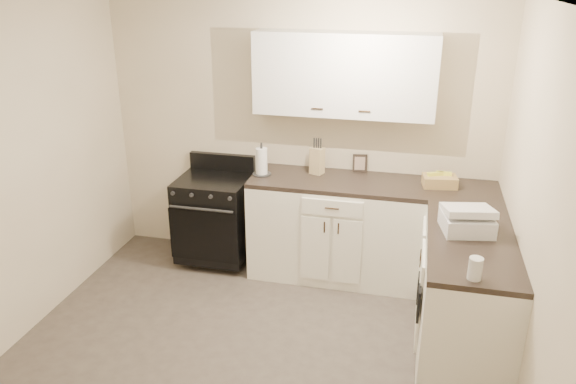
% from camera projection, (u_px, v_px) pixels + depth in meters
% --- Properties ---
extents(floor, '(3.60, 3.60, 0.00)m').
position_uv_depth(floor, '(244.00, 368.00, 4.04)').
color(floor, '#473F38').
rests_on(floor, ground).
extents(ceiling, '(3.60, 3.60, 0.00)m').
position_uv_depth(ceiling, '(231.00, 2.00, 3.11)').
color(ceiling, white).
rests_on(ceiling, wall_back).
extents(wall_back, '(3.60, 0.00, 3.60)m').
position_uv_depth(wall_back, '(299.00, 134.00, 5.20)').
color(wall_back, beige).
rests_on(wall_back, ground).
extents(wall_right, '(0.00, 3.60, 3.60)m').
position_uv_depth(wall_right, '(540.00, 238.00, 3.19)').
color(wall_right, beige).
rests_on(wall_right, ground).
extents(base_cabinets_back, '(1.55, 0.60, 0.90)m').
position_uv_depth(base_cabinets_back, '(336.00, 230.00, 5.13)').
color(base_cabinets_back, white).
rests_on(base_cabinets_back, floor).
extents(base_cabinets_right, '(0.60, 1.90, 0.90)m').
position_uv_depth(base_cabinets_right, '(462.00, 279.00, 4.32)').
color(base_cabinets_right, white).
rests_on(base_cabinets_right, floor).
extents(countertop_back, '(1.55, 0.60, 0.04)m').
position_uv_depth(countertop_back, '(338.00, 182.00, 4.96)').
color(countertop_back, black).
rests_on(countertop_back, base_cabinets_back).
extents(countertop_right, '(0.60, 1.90, 0.04)m').
position_uv_depth(countertop_right, '(469.00, 224.00, 4.14)').
color(countertop_right, black).
rests_on(countertop_right, base_cabinets_right).
extents(upper_cabinets, '(1.55, 0.30, 0.70)m').
position_uv_depth(upper_cabinets, '(344.00, 74.00, 4.75)').
color(upper_cabinets, white).
rests_on(upper_cabinets, wall_back).
extents(stove, '(0.65, 0.56, 0.79)m').
position_uv_depth(stove, '(214.00, 218.00, 5.36)').
color(stove, black).
rests_on(stove, floor).
extents(knife_block, '(0.14, 0.13, 0.24)m').
position_uv_depth(knife_block, '(317.00, 161.00, 5.06)').
color(knife_block, '#CDB67E').
rests_on(knife_block, countertop_back).
extents(paper_towel, '(0.12, 0.12, 0.25)m').
position_uv_depth(paper_towel, '(262.00, 162.00, 5.04)').
color(paper_towel, white).
rests_on(paper_towel, countertop_back).
extents(picture_frame, '(0.14, 0.06, 0.16)m').
position_uv_depth(picture_frame, '(360.00, 163.00, 5.12)').
color(picture_frame, black).
rests_on(picture_frame, countertop_back).
extents(wicker_basket, '(0.31, 0.23, 0.09)m').
position_uv_depth(wicker_basket, '(440.00, 181.00, 4.79)').
color(wicker_basket, tan).
rests_on(wicker_basket, countertop_right).
extents(countertop_grill, '(0.39, 0.37, 0.12)m').
position_uv_depth(countertop_grill, '(467.00, 223.00, 3.97)').
color(countertop_grill, silver).
rests_on(countertop_grill, countertop_right).
extents(glass_jar, '(0.11, 0.11, 0.14)m').
position_uv_depth(glass_jar, '(475.00, 269.00, 3.35)').
color(glass_jar, silver).
rests_on(glass_jar, countertop_right).
extents(oven_mitt_near, '(0.02, 0.14, 0.24)m').
position_uv_depth(oven_mitt_near, '(419.00, 303.00, 3.85)').
color(oven_mitt_near, black).
rests_on(oven_mitt_near, base_cabinets_right).
extents(oven_mitt_far, '(0.02, 0.13, 0.22)m').
position_uv_depth(oven_mitt_far, '(419.00, 288.00, 4.23)').
color(oven_mitt_far, black).
rests_on(oven_mitt_far, base_cabinets_right).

